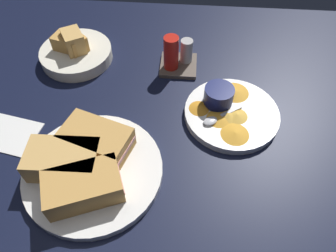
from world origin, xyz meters
TOP-DOWN VIEW (x-y plane):
  - ground_plane at (0.00, 0.00)cm, footprint 110.00×110.00cm
  - plate_sandwich_main at (-6.36, -5.97)cm, footprint 26.36×26.36cm
  - sandwich_half_near at (-6.32, -0.97)cm, footprint 14.79×11.33cm
  - sandwich_half_far at (-11.37, -5.93)cm, footprint 13.45×7.95cm
  - sandwich_half_extra at (-6.40, -10.98)cm, footprint 14.90×11.86cm
  - ramekin_dark_sauce at (-7.33, -11.82)cm, footprint 6.37×6.37cm
  - spoon_by_dark_ramekin at (-8.40, -6.69)cm, footprint 3.48×9.95cm
  - plate_chips_companion at (20.48, 10.49)cm, footprint 20.52×20.52cm
  - ramekin_light_gravy at (17.40, 13.06)cm, footprint 6.44×6.44cm
  - spoon_by_gravy_ramekin at (16.81, 7.86)cm, footprint 8.88×6.96cm
  - plantain_chip_scatter at (19.40, 9.99)cm, footprint 15.23×20.02cm
  - bread_basket_rear at (-18.29, 26.92)cm, footprint 17.97×17.97cm
  - condiment_caddy at (7.55, 25.65)cm, footprint 9.00×9.00cm
  - paper_napkin_folded at (-25.97, 1.66)cm, footprint 12.51×10.93cm

SIDE VIEW (x-z plane):
  - ground_plane at x=0.00cm, z-range -3.00..0.00cm
  - paper_napkin_folded at x=-25.97cm, z-range 0.00..0.40cm
  - plate_sandwich_main at x=-6.36cm, z-range 0.00..1.60cm
  - plate_chips_companion at x=20.48cm, z-range 0.00..1.60cm
  - plantain_chip_scatter at x=19.40cm, z-range 1.60..2.20cm
  - spoon_by_dark_ramekin at x=-8.40cm, z-range 1.56..2.36cm
  - spoon_by_gravy_ramekin at x=16.81cm, z-range 1.56..2.36cm
  - bread_basket_rear at x=-18.29cm, z-range -1.60..6.46cm
  - condiment_caddy at x=7.55cm, z-range -1.34..8.16cm
  - ramekin_light_gravy at x=17.40cm, z-range 1.75..5.75cm
  - ramekin_dark_sauce at x=-7.33cm, z-range 1.75..5.75cm
  - sandwich_half_near at x=-6.32cm, z-range 1.60..6.40cm
  - sandwich_half_far at x=-11.37cm, z-range 1.60..6.40cm
  - sandwich_half_extra at x=-6.40cm, z-range 1.60..6.40cm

